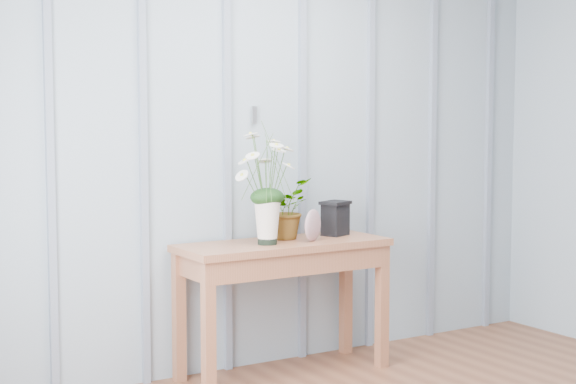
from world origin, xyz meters
TOP-DOWN VIEW (x-y plane):
  - sideboard at (-0.03, 1.99)m, footprint 1.20×0.45m
  - daisy_vase at (-0.16, 1.95)m, footprint 0.47×0.36m
  - spider_plant at (0.03, 2.09)m, footprint 0.40×0.39m
  - felt_disc_vessel at (0.12, 1.92)m, footprint 0.18×0.13m
  - carved_box at (0.36, 2.05)m, footprint 0.20×0.18m

SIDE VIEW (x-z plane):
  - sideboard at x=-0.03m, z-range 0.26..1.01m
  - felt_disc_vessel at x=0.12m, z-range 0.75..0.93m
  - carved_box at x=0.36m, z-range 0.75..0.95m
  - spider_plant at x=0.03m, z-range 0.75..1.09m
  - daisy_vase at x=-0.16m, z-range 0.84..1.50m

